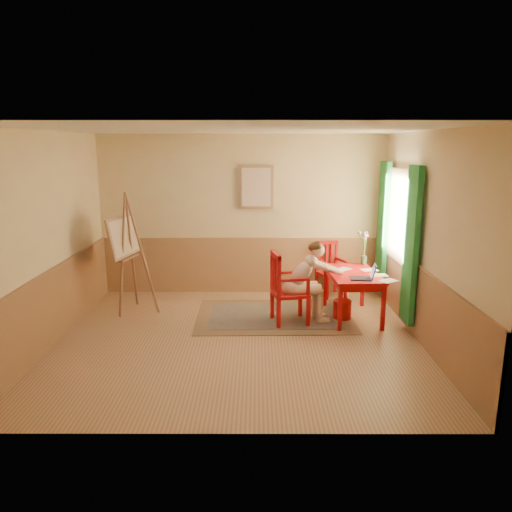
{
  "coord_description": "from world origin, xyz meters",
  "views": [
    {
      "loc": [
        0.26,
        -6.25,
        2.6
      ],
      "look_at": [
        0.25,
        0.55,
        1.05
      ],
      "focal_mm": 34.03,
      "sensor_mm": 36.0,
      "label": 1
    }
  ],
  "objects_px": {
    "chair_left": "(286,288)",
    "easel": "(126,241)",
    "table": "(353,278)",
    "laptop": "(365,276)",
    "chair_back": "(330,269)",
    "figure": "(306,279)"
  },
  "relations": [
    {
      "from": "figure",
      "to": "easel",
      "type": "relative_size",
      "value": 0.64
    },
    {
      "from": "laptop",
      "to": "easel",
      "type": "xyz_separation_m",
      "value": [
        -3.61,
        0.7,
        0.37
      ]
    },
    {
      "from": "chair_back",
      "to": "easel",
      "type": "xyz_separation_m",
      "value": [
        -3.35,
        -0.82,
        0.66
      ]
    },
    {
      "from": "chair_left",
      "to": "figure",
      "type": "bearing_deg",
      "value": 10.46
    },
    {
      "from": "laptop",
      "to": "table",
      "type": "bearing_deg",
      "value": 104.26
    },
    {
      "from": "chair_left",
      "to": "easel",
      "type": "height_order",
      "value": "easel"
    },
    {
      "from": "laptop",
      "to": "chair_back",
      "type": "bearing_deg",
      "value": 99.79
    },
    {
      "from": "table",
      "to": "chair_back",
      "type": "height_order",
      "value": "chair_back"
    },
    {
      "from": "chair_left",
      "to": "easel",
      "type": "bearing_deg",
      "value": 166.95
    },
    {
      "from": "chair_back",
      "to": "laptop",
      "type": "height_order",
      "value": "chair_back"
    },
    {
      "from": "easel",
      "to": "table",
      "type": "bearing_deg",
      "value": -5.48
    },
    {
      "from": "figure",
      "to": "easel",
      "type": "height_order",
      "value": "easel"
    },
    {
      "from": "chair_back",
      "to": "figure",
      "type": "xyz_separation_m",
      "value": [
        -0.56,
        -1.35,
        0.2
      ]
    },
    {
      "from": "chair_left",
      "to": "chair_back",
      "type": "distance_m",
      "value": 1.64
    },
    {
      "from": "table",
      "to": "easel",
      "type": "relative_size",
      "value": 0.64
    },
    {
      "from": "table",
      "to": "chair_left",
      "type": "distance_m",
      "value": 1.06
    },
    {
      "from": "table",
      "to": "chair_left",
      "type": "xyz_separation_m",
      "value": [
        -1.03,
        -0.24,
        -0.09
      ]
    },
    {
      "from": "chair_back",
      "to": "easel",
      "type": "bearing_deg",
      "value": -166.17
    },
    {
      "from": "laptop",
      "to": "chair_left",
      "type": "bearing_deg",
      "value": 173.63
    },
    {
      "from": "table",
      "to": "laptop",
      "type": "bearing_deg",
      "value": -75.74
    },
    {
      "from": "chair_back",
      "to": "laptop",
      "type": "distance_m",
      "value": 1.58
    },
    {
      "from": "figure",
      "to": "laptop",
      "type": "height_order",
      "value": "figure"
    }
  ]
}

